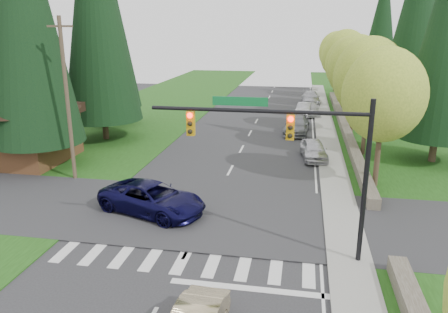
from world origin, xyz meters
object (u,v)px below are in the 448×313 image
(suv_navy, at_px, (152,198))
(parked_car_c, at_px, (304,109))
(parked_car_a, at_px, (314,150))
(parked_car_b, at_px, (297,125))
(parked_car_e, at_px, (311,98))
(parked_car_d, at_px, (311,109))

(suv_navy, xyz_separation_m, parked_car_c, (7.63, 28.03, -0.11))
(parked_car_a, distance_m, parked_car_b, 8.16)
(parked_car_e, bearing_deg, parked_car_c, -97.54)
(parked_car_a, bearing_deg, suv_navy, -134.04)
(parked_car_d, relative_size, parked_car_e, 0.80)
(parked_car_a, bearing_deg, parked_car_b, 92.28)
(parked_car_a, bearing_deg, parked_car_c, 85.10)
(parked_car_a, bearing_deg, parked_car_d, 82.49)
(parked_car_b, height_order, parked_car_d, parked_car_b)
(parked_car_a, height_order, parked_car_d, parked_car_d)
(parked_car_c, xyz_separation_m, parked_car_d, (0.76, 0.18, 0.03))
(parked_car_d, bearing_deg, parked_car_c, -173.35)
(suv_navy, xyz_separation_m, parked_car_b, (7.02, 19.44, -0.06))
(suv_navy, distance_m, parked_car_a, 14.17)
(parked_car_a, xyz_separation_m, parked_car_e, (0.00, 24.48, 0.05))
(parked_car_e, bearing_deg, parked_car_a, -91.84)
(parked_car_e, bearing_deg, suv_navy, -105.04)
(parked_car_c, height_order, parked_car_e, parked_car_e)
(parked_car_b, relative_size, parked_car_c, 1.22)
(parked_car_a, xyz_separation_m, parked_car_b, (-1.40, 8.04, 0.03))
(parked_car_a, relative_size, parked_car_b, 0.82)
(parked_car_a, height_order, parked_car_b, parked_car_b)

